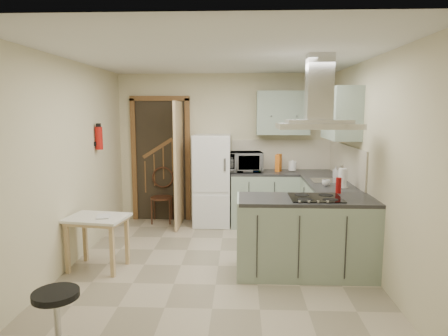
{
  "coord_description": "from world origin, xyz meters",
  "views": [
    {
      "loc": [
        0.27,
        -4.67,
        1.89
      ],
      "look_at": [
        0.05,
        0.45,
        1.15
      ],
      "focal_mm": 32.0,
      "sensor_mm": 36.0,
      "label": 1
    }
  ],
  "objects_px": {
    "bentwood_chair": "(162,198)",
    "stool": "(57,320)",
    "drop_leaf_table": "(98,243)",
    "fridge": "(212,180)",
    "microwave": "(244,162)",
    "extractor_hood": "(318,126)",
    "peninsula": "(306,236)"
  },
  "relations": [
    {
      "from": "extractor_hood",
      "to": "microwave",
      "type": "distance_m",
      "value": 2.21
    },
    {
      "from": "microwave",
      "to": "fridge",
      "type": "bearing_deg",
      "value": 171.24
    },
    {
      "from": "fridge",
      "to": "stool",
      "type": "relative_size",
      "value": 3.08
    },
    {
      "from": "extractor_hood",
      "to": "stool",
      "type": "bearing_deg",
      "value": -145.5
    },
    {
      "from": "extractor_hood",
      "to": "fridge",
      "type": "bearing_deg",
      "value": 123.79
    },
    {
      "from": "peninsula",
      "to": "drop_leaf_table",
      "type": "bearing_deg",
      "value": 179.05
    },
    {
      "from": "bentwood_chair",
      "to": "stool",
      "type": "distance_m",
      "value": 3.67
    },
    {
      "from": "fridge",
      "to": "microwave",
      "type": "xyz_separation_m",
      "value": [
        0.52,
        -0.03,
        0.31
      ]
    },
    {
      "from": "extractor_hood",
      "to": "bentwood_chair",
      "type": "relative_size",
      "value": 1.06
    },
    {
      "from": "fridge",
      "to": "stool",
      "type": "height_order",
      "value": "fridge"
    },
    {
      "from": "fridge",
      "to": "extractor_hood",
      "type": "bearing_deg",
      "value": -56.21
    },
    {
      "from": "fridge",
      "to": "bentwood_chair",
      "type": "bearing_deg",
      "value": 173.49
    },
    {
      "from": "peninsula",
      "to": "drop_leaf_table",
      "type": "xyz_separation_m",
      "value": [
        -2.46,
        0.04,
        -0.13
      ]
    },
    {
      "from": "peninsula",
      "to": "microwave",
      "type": "bearing_deg",
      "value": 109.83
    },
    {
      "from": "fridge",
      "to": "extractor_hood",
      "type": "relative_size",
      "value": 1.67
    },
    {
      "from": "peninsula",
      "to": "stool",
      "type": "height_order",
      "value": "peninsula"
    },
    {
      "from": "bentwood_chair",
      "to": "stool",
      "type": "xyz_separation_m",
      "value": [
        -0.11,
        -3.66,
        -0.18
      ]
    },
    {
      "from": "peninsula",
      "to": "extractor_hood",
      "type": "height_order",
      "value": "extractor_hood"
    },
    {
      "from": "extractor_hood",
      "to": "drop_leaf_table",
      "type": "bearing_deg",
      "value": 179.09
    },
    {
      "from": "extractor_hood",
      "to": "stool",
      "type": "xyz_separation_m",
      "value": [
        -2.31,
        -1.59,
        -1.48
      ]
    },
    {
      "from": "fridge",
      "to": "microwave",
      "type": "distance_m",
      "value": 0.61
    },
    {
      "from": "fridge",
      "to": "peninsula",
      "type": "xyz_separation_m",
      "value": [
        1.22,
        -1.98,
        -0.3
      ]
    },
    {
      "from": "extractor_hood",
      "to": "drop_leaf_table",
      "type": "xyz_separation_m",
      "value": [
        -2.56,
        0.04,
        -1.4
      ]
    },
    {
      "from": "bentwood_chair",
      "to": "stool",
      "type": "relative_size",
      "value": 1.74
    },
    {
      "from": "extractor_hood",
      "to": "stool",
      "type": "distance_m",
      "value": 3.17
    },
    {
      "from": "peninsula",
      "to": "stool",
      "type": "bearing_deg",
      "value": -144.3
    },
    {
      "from": "drop_leaf_table",
      "to": "bentwood_chair",
      "type": "relative_size",
      "value": 0.81
    },
    {
      "from": "drop_leaf_table",
      "to": "microwave",
      "type": "relative_size",
      "value": 1.18
    },
    {
      "from": "bentwood_chair",
      "to": "peninsula",
      "type": "bearing_deg",
      "value": -48.09
    },
    {
      "from": "peninsula",
      "to": "microwave",
      "type": "distance_m",
      "value": 2.17
    },
    {
      "from": "peninsula",
      "to": "drop_leaf_table",
      "type": "height_order",
      "value": "peninsula"
    },
    {
      "from": "stool",
      "to": "peninsula",
      "type": "bearing_deg",
      "value": 35.7
    }
  ]
}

